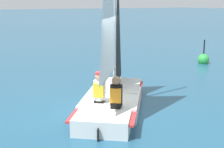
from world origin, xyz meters
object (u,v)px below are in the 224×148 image
object	(u,v)px
sailboat_main	(112,81)
sailor_helm	(99,93)
sailor_crew	(116,98)
buoy_marker	(203,59)

from	to	relation	value
sailboat_main	sailor_helm	size ratio (longest dim) A/B	4.77
sailor_helm	sailor_crew	world-z (taller)	sailor_helm
buoy_marker	sailboat_main	bearing A→B (deg)	-155.02
sailboat_main	buoy_marker	size ratio (longest dim) A/B	4.52
sailor_helm	buoy_marker	size ratio (longest dim) A/B	0.95
sailor_crew	buoy_marker	world-z (taller)	sailor_crew
sailboat_main	sailor_helm	bearing A→B (deg)	156.55
sailboat_main	buoy_marker	distance (m)	7.99
sailboat_main	sailor_crew	xyz separation A→B (m)	(-0.40, -0.86, -0.19)
sailor_helm	sailboat_main	bearing A→B (deg)	-23.45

